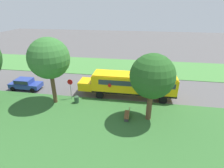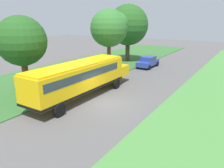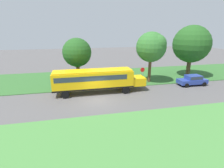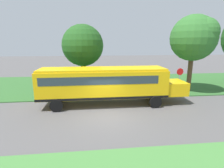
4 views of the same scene
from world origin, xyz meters
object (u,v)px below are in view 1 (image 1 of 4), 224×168
school_bus (131,83)px  park_bench (128,114)px  stop_sign (71,87)px  trash_bin (77,100)px  oak_tree_roadside_mid (49,57)px  car_blue_nearest (25,83)px  oak_tree_beside_bus (153,76)px

school_bus → park_bench: bearing=179.3°
stop_sign → trash_bin: size_ratio=3.04×
oak_tree_roadside_mid → car_blue_nearest: bearing=64.5°
car_blue_nearest → oak_tree_beside_bus: size_ratio=0.62×
oak_tree_beside_bus → oak_tree_roadside_mid: 11.60m
oak_tree_beside_bus → park_bench: bearing=97.7°
stop_sign → car_blue_nearest: bearing=76.6°
oak_tree_roadside_mid → trash_bin: size_ratio=8.86×
car_blue_nearest → oak_tree_roadside_mid: bearing=-115.5°
car_blue_nearest → park_bench: car_blue_nearest is taller
car_blue_nearest → oak_tree_roadside_mid: size_ratio=0.55×
school_bus → park_bench: size_ratio=7.73×
stop_sign → park_bench: stop_sign is taller
trash_bin → oak_tree_beside_bus: bearing=-102.0°
car_blue_nearest → stop_sign: bearing=-103.4°
school_bus → trash_bin: size_ratio=13.80×
car_blue_nearest → stop_sign: 7.81m
school_bus → oak_tree_roadside_mid: oak_tree_roadside_mid is taller
oak_tree_roadside_mid → stop_sign: (0.96, -1.77, -4.00)m
car_blue_nearest → stop_sign: stop_sign is taller
park_bench → trash_bin: size_ratio=1.79×
park_bench → trash_bin: bearing=71.5°
park_bench → car_blue_nearest: bearing=72.2°
school_bus → trash_bin: school_bus is taller
stop_sign → trash_bin: 1.83m
school_bus → park_bench: school_bus is taller
trash_bin → school_bus: bearing=-66.8°
car_blue_nearest → school_bus: bearing=-89.5°
school_bus → oak_tree_roadside_mid: 10.39m
school_bus → oak_tree_beside_bus: 5.91m
car_blue_nearest → park_bench: bearing=-107.8°
oak_tree_roadside_mid → oak_tree_beside_bus: bearing=-98.6°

